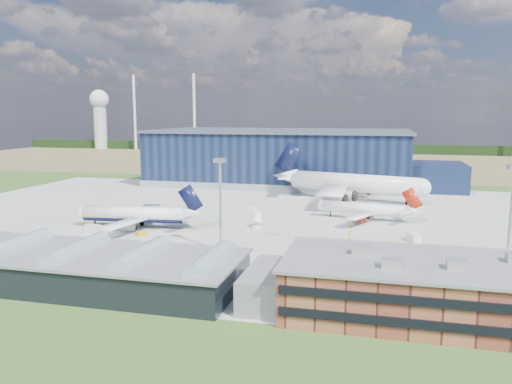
# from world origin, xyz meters

# --- Properties ---
(ground) EXTENTS (600.00, 600.00, 0.00)m
(ground) POSITION_xyz_m (0.00, 0.00, 0.00)
(ground) COLOR #355921
(ground) RESTS_ON ground
(apron) EXTENTS (220.00, 160.00, 0.08)m
(apron) POSITION_xyz_m (0.00, 10.00, 0.03)
(apron) COLOR #ACADA7
(apron) RESTS_ON ground
(farmland) EXTENTS (600.00, 220.00, 0.01)m
(farmland) POSITION_xyz_m (0.00, 220.00, 0.00)
(farmland) COLOR olive
(farmland) RESTS_ON ground
(treeline) EXTENTS (600.00, 8.00, 8.00)m
(treeline) POSITION_xyz_m (0.00, 300.00, 4.00)
(treeline) COLOR black
(treeline) RESTS_ON ground
(horizon_dressing) EXTENTS (440.20, 18.00, 70.00)m
(horizon_dressing) POSITION_xyz_m (-191.30, 294.39, 34.20)
(horizon_dressing) COLOR white
(horizon_dressing) RESTS_ON ground
(hangar) EXTENTS (145.00, 62.00, 26.10)m
(hangar) POSITION_xyz_m (2.81, 94.80, 11.62)
(hangar) COLOR black
(hangar) RESTS_ON ground
(ops_building) EXTENTS (46.00, 23.00, 10.90)m
(ops_building) POSITION_xyz_m (55.01, -60.00, 4.79)
(ops_building) COLOR brown
(ops_building) RESTS_ON ground
(glass_concourse) EXTENTS (78.00, 23.00, 8.60)m
(glass_concourse) POSITION_xyz_m (-6.45, -60.00, 3.69)
(glass_concourse) COLOR black
(glass_concourse) RESTS_ON ground
(light_mast_center) EXTENTS (2.60, 2.60, 23.00)m
(light_mast_center) POSITION_xyz_m (10.00, -30.00, 15.43)
(light_mast_center) COLOR silver
(light_mast_center) RESTS_ON ground
(light_mast_east) EXTENTS (2.60, 2.60, 23.00)m
(light_mast_east) POSITION_xyz_m (75.00, -30.00, 15.43)
(light_mast_east) COLOR silver
(light_mast_east) RESTS_ON ground
(airliner_navy) EXTENTS (43.53, 42.76, 13.00)m
(airliner_navy) POSITION_xyz_m (-23.00, -12.00, 6.50)
(airliner_navy) COLOR white
(airliner_navy) RESTS_ON ground
(airliner_red) EXTENTS (39.66, 39.06, 11.13)m
(airliner_red) POSITION_xyz_m (42.73, 16.10, 5.56)
(airliner_red) COLOR white
(airliner_red) RESTS_ON ground
(airliner_widebody) EXTENTS (80.48, 79.50, 21.34)m
(airliner_widebody) POSITION_xyz_m (37.77, 52.36, 10.67)
(airliner_widebody) COLOR white
(airliner_widebody) RESTS_ON ground
(gse_tug_a) EXTENTS (2.92, 4.10, 1.56)m
(gse_tug_a) POSITION_xyz_m (-47.07, 8.55, 0.78)
(gse_tug_a) COLOR gold
(gse_tug_a) RESTS_ON ground
(gse_tug_b) EXTENTS (2.59, 3.16, 1.18)m
(gse_tug_b) POSITION_xyz_m (-16.28, -21.03, 0.59)
(gse_tug_b) COLOR gold
(gse_tug_b) RESTS_ON ground
(gse_van_a) EXTENTS (6.32, 4.21, 2.54)m
(gse_van_a) POSITION_xyz_m (-30.07, -22.10, 1.27)
(gse_van_a) COLOR white
(gse_van_a) RESTS_ON ground
(gse_van_b) EXTENTS (4.01, 5.37, 2.24)m
(gse_van_b) POSITION_xyz_m (56.89, -8.84, 1.12)
(gse_van_b) COLOR white
(gse_van_b) RESTS_ON ground
(gse_cart_b) EXTENTS (3.75, 3.05, 1.41)m
(gse_cart_b) POSITION_xyz_m (4.17, 22.22, 0.70)
(gse_cart_b) COLOR white
(gse_cart_b) RESTS_ON ground
(airstair) EXTENTS (2.35, 4.75, 2.92)m
(airstair) POSITION_xyz_m (12.96, -2.33, 1.46)
(airstair) COLOR white
(airstair) RESTS_ON ground
(car_a) EXTENTS (3.25, 1.76, 1.05)m
(car_a) POSITION_xyz_m (-3.13, -35.84, 0.52)
(car_a) COLOR #99999E
(car_a) RESTS_ON ground
(car_b) EXTENTS (3.74, 2.51, 1.16)m
(car_b) POSITION_xyz_m (47.47, -29.97, 0.58)
(car_b) COLOR #99999E
(car_b) RESTS_ON ground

